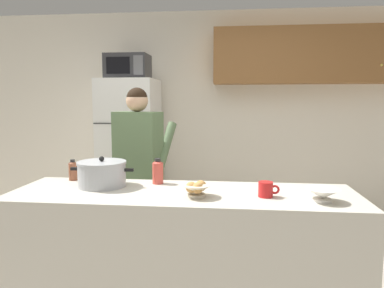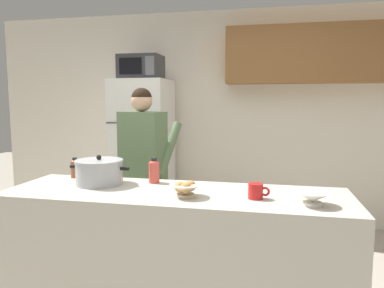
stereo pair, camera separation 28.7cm
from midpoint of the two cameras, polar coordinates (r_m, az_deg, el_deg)
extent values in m
cube|color=silver|center=(4.59, 0.59, 4.18)|extent=(6.00, 0.12, 2.60)
cube|color=brown|center=(4.43, 16.37, 13.21)|extent=(2.21, 0.34, 0.63)
sphere|color=gold|center=(4.43, 26.09, 11.15)|extent=(0.03, 0.03, 0.03)
cube|color=beige|center=(2.53, -4.82, -17.70)|extent=(2.26, 0.68, 0.92)
cube|color=white|center=(4.37, -11.58, -1.63)|extent=(0.64, 0.64, 1.76)
cube|color=#333333|center=(4.02, -13.12, 3.16)|extent=(0.63, 0.01, 0.01)
cylinder|color=#B2B2B7|center=(4.00, -10.67, -3.66)|extent=(0.02, 0.02, 0.79)
cube|color=#2D2D30|center=(4.32, -11.99, 11.83)|extent=(0.48, 0.36, 0.28)
cube|color=black|center=(4.17, -13.59, 11.98)|extent=(0.26, 0.01, 0.18)
cube|color=#59595B|center=(4.10, -10.52, 12.14)|extent=(0.11, 0.01, 0.21)
cylinder|color=#726656|center=(3.37, -9.74, -12.64)|extent=(0.11, 0.11, 0.79)
cylinder|color=#726656|center=(3.44, -11.79, -12.24)|extent=(0.11, 0.11, 0.79)
cube|color=#59724C|center=(3.24, -11.06, -0.53)|extent=(0.45, 0.31, 0.63)
sphere|color=#D8A884|center=(3.22, -11.22, 6.70)|extent=(0.19, 0.19, 0.19)
sphere|color=black|center=(3.22, -11.23, 7.13)|extent=(0.18, 0.18, 0.18)
cylinder|color=#59724C|center=(3.23, -6.84, -0.83)|extent=(0.19, 0.38, 0.48)
cylinder|color=#59724C|center=(3.46, -12.74, -0.45)|extent=(0.19, 0.38, 0.48)
cylinder|color=#ADAFB5|center=(2.62, -17.08, -4.73)|extent=(0.33, 0.33, 0.16)
cylinder|color=#ADAFB5|center=(2.61, -17.15, -2.84)|extent=(0.34, 0.34, 0.02)
sphere|color=black|center=(2.60, -17.17, -2.28)|extent=(0.04, 0.04, 0.04)
cube|color=black|center=(2.70, -20.89, -3.70)|extent=(0.06, 0.02, 0.02)
cube|color=black|center=(2.55, -13.10, -4.03)|extent=(0.06, 0.02, 0.02)
cylinder|color=red|center=(2.26, 7.98, -7.14)|extent=(0.09, 0.09, 0.10)
torus|color=red|center=(2.27, 9.43, -7.15)|extent=(0.06, 0.01, 0.06)
cylinder|color=beige|center=(2.25, -2.97, -8.14)|extent=(0.11, 0.11, 0.02)
cone|color=beige|center=(2.24, -2.98, -7.15)|extent=(0.20, 0.20, 0.06)
sphere|color=tan|center=(2.22, -3.84, -6.87)|extent=(0.07, 0.07, 0.07)
sphere|color=tan|center=(2.26, -2.24, -6.65)|extent=(0.07, 0.07, 0.07)
sphere|color=tan|center=(2.20, -2.87, -7.00)|extent=(0.07, 0.07, 0.07)
cylinder|color=white|center=(2.23, 16.41, -8.55)|extent=(0.11, 0.11, 0.02)
cone|color=white|center=(2.22, 16.45, -7.55)|extent=(0.20, 0.20, 0.06)
cylinder|color=brown|center=(2.90, -21.00, -4.12)|extent=(0.06, 0.06, 0.13)
cone|color=brown|center=(2.88, -21.06, -2.68)|extent=(0.06, 0.06, 0.02)
cylinder|color=#262626|center=(2.88, -21.07, -2.52)|extent=(0.03, 0.03, 0.02)
cylinder|color=#D84C3F|center=(2.62, -8.55, -4.62)|extent=(0.08, 0.08, 0.15)
cone|color=#D84C3F|center=(2.60, -8.59, -2.75)|extent=(0.08, 0.08, 0.02)
cylinder|color=#262626|center=(2.60, -8.59, -2.50)|extent=(0.04, 0.04, 0.02)
camera|label=1|loc=(0.14, -92.86, -0.34)|focal=33.82mm
camera|label=2|loc=(0.14, 87.14, 0.34)|focal=33.82mm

